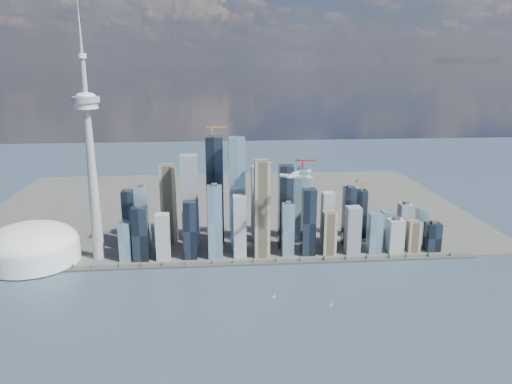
{
  "coord_description": "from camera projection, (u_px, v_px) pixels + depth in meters",
  "views": [
    {
      "loc": [
        -36.91,
        -767.41,
        432.63
      ],
      "look_at": [
        51.39,
        260.0,
        161.19
      ],
      "focal_mm": 35.0,
      "sensor_mm": 36.0,
      "label": 1
    }
  ],
  "objects": [
    {
      "name": "dome_stadium",
      "position": [
        32.0,
        246.0,
        1095.16
      ],
      "size": [
        200.0,
        200.0,
        86.0
      ],
      "color": "white",
      "rests_on": "land"
    },
    {
      "name": "airplane",
      "position": [
        295.0,
        176.0,
        1027.4
      ],
      "size": [
        71.82,
        64.52,
        18.51
      ],
      "rotation": [
        0.0,
        0.0,
        -0.43
      ],
      "color": "white",
      "rests_on": "ground"
    },
    {
      "name": "sailboat_west",
      "position": [
        331.0,
        305.0,
        907.31
      ],
      "size": [
        7.25,
        3.55,
        10.08
      ],
      "rotation": [
        0.0,
        0.0,
        -0.27
      ],
      "color": "silver",
      "rests_on": "ground"
    },
    {
      "name": "seawall",
      "position": [
        233.0,
        264.0,
        1092.95
      ],
      "size": [
        1100.0,
        22.0,
        4.0
      ],
      "primitive_type": "cube",
      "color": "#383838",
      "rests_on": "ground"
    },
    {
      "name": "needle_tower",
      "position": [
        91.0,
        156.0,
        1066.4
      ],
      "size": [
        56.0,
        56.0,
        550.5
      ],
      "color": "gray",
      "rests_on": "land"
    },
    {
      "name": "shoreline_trees",
      "position": [
        233.0,
        261.0,
        1091.23
      ],
      "size": [
        960.53,
        7.2,
        8.8
      ],
      "color": "#3F2D1E",
      "rests_on": "seawall"
    },
    {
      "name": "ground",
      "position": [
        239.0,
        322.0,
        852.59
      ],
      "size": [
        4000.0,
        4000.0,
        0.0
      ],
      "primitive_type": "plane",
      "color": "#2F4353",
      "rests_on": "ground"
    },
    {
      "name": "land",
      "position": [
        227.0,
        206.0,
        1526.66
      ],
      "size": [
        1400.0,
        900.0,
        3.0
      ],
      "primitive_type": "cube",
      "color": "#4C4C47",
      "rests_on": "ground"
    },
    {
      "name": "sailboat_east",
      "position": [
        274.0,
        296.0,
        940.55
      ],
      "size": [
        7.18,
        2.72,
        9.91
      ],
      "rotation": [
        0.0,
        0.0,
        -0.14
      ],
      "color": "silver",
      "rests_on": "ground"
    },
    {
      "name": "skyscraper_cluster",
      "position": [
        257.0,
        214.0,
        1159.38
      ],
      "size": [
        736.0,
        142.0,
        285.03
      ],
      "color": "black",
      "rests_on": "land"
    }
  ]
}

